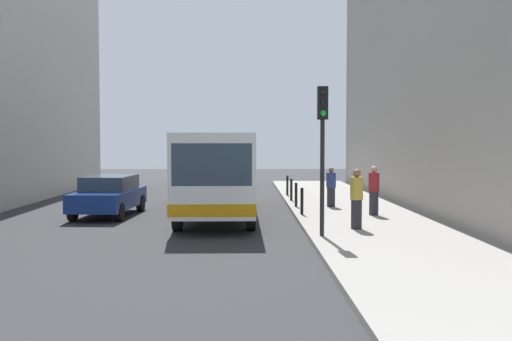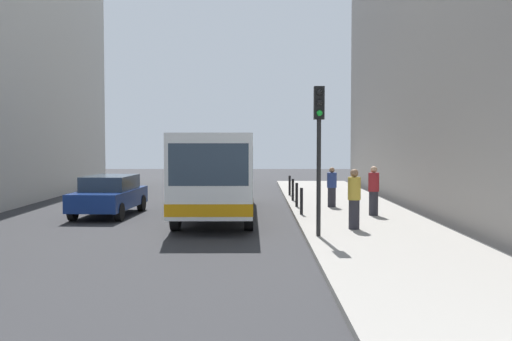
% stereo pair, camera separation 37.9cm
% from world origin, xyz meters
% --- Properties ---
extents(ground_plane, '(80.00, 80.00, 0.00)m').
position_xyz_m(ground_plane, '(0.00, 0.00, 0.00)').
color(ground_plane, '#2D2D30').
extents(sidewalk, '(4.40, 40.00, 0.15)m').
position_xyz_m(sidewalk, '(5.40, 0.00, 0.07)').
color(sidewalk, '#9E9991').
rests_on(sidewalk, ground).
extents(building_right, '(7.00, 32.00, 13.94)m').
position_xyz_m(building_right, '(11.50, 4.00, 6.97)').
color(building_right, gray).
rests_on(building_right, ground).
extents(bus, '(2.62, 11.04, 3.00)m').
position_xyz_m(bus, '(0.44, 3.11, 1.73)').
color(bus, white).
rests_on(bus, ground).
extents(car_beside_bus, '(2.09, 4.51, 1.48)m').
position_xyz_m(car_beside_bus, '(-3.59, 2.82, 0.78)').
color(car_beside_bus, navy).
rests_on(car_beside_bus, ground).
extents(traffic_light, '(0.28, 0.33, 4.10)m').
position_xyz_m(traffic_light, '(3.55, -2.97, 3.01)').
color(traffic_light, black).
rests_on(traffic_light, sidewalk).
extents(bollard_near, '(0.11, 0.11, 0.95)m').
position_xyz_m(bollard_near, '(3.45, 1.94, 0.62)').
color(bollard_near, black).
rests_on(bollard_near, sidewalk).
extents(bollard_mid, '(0.11, 0.11, 0.95)m').
position_xyz_m(bollard_mid, '(3.45, 4.46, 0.62)').
color(bollard_mid, black).
rests_on(bollard_mid, sidewalk).
extents(bollard_far, '(0.11, 0.11, 0.95)m').
position_xyz_m(bollard_far, '(3.45, 6.99, 0.62)').
color(bollard_far, black).
rests_on(bollard_far, sidewalk).
extents(bollard_farthest, '(0.11, 0.11, 0.95)m').
position_xyz_m(bollard_farthest, '(3.45, 9.52, 0.62)').
color(bollard_farthest, black).
rests_on(bollard_farthest, sidewalk).
extents(pedestrian_near_signal, '(0.38, 0.38, 1.79)m').
position_xyz_m(pedestrian_near_signal, '(4.74, -1.63, 1.05)').
color(pedestrian_near_signal, '#26262D').
rests_on(pedestrian_near_signal, sidewalk).
extents(pedestrian_mid_sidewalk, '(0.38, 0.38, 1.73)m').
position_xyz_m(pedestrian_mid_sidewalk, '(5.96, 1.68, 1.02)').
color(pedestrian_mid_sidewalk, '#26262D').
rests_on(pedestrian_mid_sidewalk, sidewalk).
extents(pedestrian_far_sidewalk, '(0.38, 0.38, 1.57)m').
position_xyz_m(pedestrian_far_sidewalk, '(4.83, 4.39, 0.93)').
color(pedestrian_far_sidewalk, '#26262D').
rests_on(pedestrian_far_sidewalk, sidewalk).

